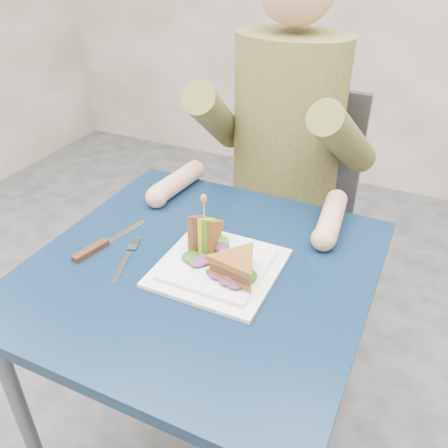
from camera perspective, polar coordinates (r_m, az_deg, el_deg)
The scene contains 12 objects.
table at distance 1.13m, azimuth -2.76°, elevation -8.21°, with size 0.75×0.75×0.73m.
chair at distance 1.71m, azimuth 7.88°, elevation 2.55°, with size 0.42×0.40×0.93m.
diner at distance 1.45m, azimuth 7.56°, elevation 13.33°, with size 0.54×0.59×0.74m.
plate at distance 1.06m, azimuth -0.67°, elevation -5.12°, with size 0.26×0.26×0.02m.
sandwich_flat at distance 1.01m, azimuth 1.53°, elevation -5.12°, with size 0.15×0.15×0.05m.
sandwich_upright at distance 1.09m, azimuth -2.35°, elevation -1.14°, with size 0.09×0.14×0.14m.
fork at distance 1.12m, azimuth -11.77°, elevation -4.24°, with size 0.07×0.18×0.01m.
knife at distance 1.17m, azimuth -14.98°, elevation -2.67°, with size 0.07×0.22×0.02m.
toothpick at distance 1.06m, azimuth -2.42°, elevation 1.74°, with size 0.00×0.00×0.06m, color tan.
toothpick_frill at distance 1.04m, azimuth -2.46°, elevation 3.05°, with size 0.01×0.01×0.02m, color orange.
lettuce_spill at distance 1.06m, azimuth -0.19°, elevation -3.99°, with size 0.15×0.13×0.02m, color #337A14, non-canonical shape.
onion_ring at distance 1.05m, azimuth 0.18°, elevation -4.06°, with size 0.04×0.04×0.01m, color #9E4C7A.
Camera 1 is at (0.41, -0.75, 1.39)m, focal length 38.00 mm.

